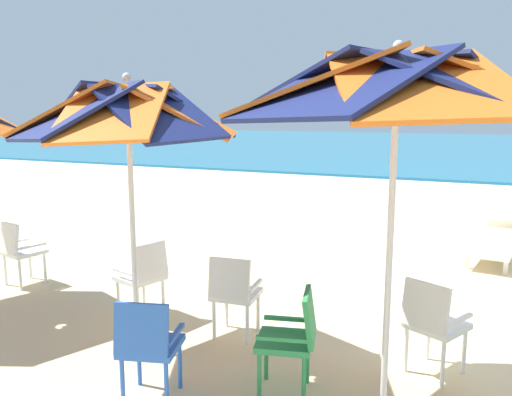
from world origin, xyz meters
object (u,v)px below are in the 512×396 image
plastic_chair_1 (433,321)px  beach_umbrella_1 (128,115)px  plastic_chair_4 (144,274)px  plastic_chair_0 (293,335)px  beach_umbrella_0 (397,90)px  plastic_chair_6 (19,249)px  sun_lounger_1 (496,240)px  plastic_chair_3 (148,343)px  plastic_chair_2 (234,291)px

plastic_chair_1 → beach_umbrella_1: beach_umbrella_1 is taller
plastic_chair_1 → plastic_chair_4: (-3.06, 0.08, 0.00)m
plastic_chair_0 → plastic_chair_1: 1.26m
beach_umbrella_0 → plastic_chair_0: beach_umbrella_0 is taller
plastic_chair_0 → plastic_chair_6: (-4.19, 1.05, 0.00)m
plastic_chair_4 → plastic_chair_6: (-2.13, 0.21, 0.00)m
beach_umbrella_0 → beach_umbrella_1: size_ratio=1.06×
plastic_chair_0 → sun_lounger_1: bearing=72.9°
plastic_chair_4 → plastic_chair_6: same height
plastic_chair_3 → sun_lounger_1: plastic_chair_3 is taller
plastic_chair_4 → plastic_chair_6: bearing=174.3°
beach_umbrella_1 → beach_umbrella_0: bearing=-0.9°
plastic_chair_4 → plastic_chair_2: bearing=-4.5°
plastic_chair_0 → plastic_chair_2: (-0.90, 0.74, 0.00)m
plastic_chair_4 → sun_lounger_1: bearing=49.5°
plastic_chair_0 → sun_lounger_1: plastic_chair_0 is taller
beach_umbrella_0 → plastic_chair_0: bearing=-171.8°
beach_umbrella_1 → plastic_chair_2: beach_umbrella_1 is taller
plastic_chair_2 → plastic_chair_1: bearing=0.4°
beach_umbrella_0 → plastic_chair_1: bearing=66.5°
beach_umbrella_1 → plastic_chair_6: beach_umbrella_1 is taller
beach_umbrella_1 → sun_lounger_1: size_ratio=1.18×
beach_umbrella_0 → plastic_chair_0: 2.06m
plastic_chair_2 → plastic_chair_3: same height
plastic_chair_1 → plastic_chair_2: 1.90m
plastic_chair_4 → plastic_chair_3: bearing=-53.0°
plastic_chair_4 → beach_umbrella_0: bearing=-14.8°
beach_umbrella_1 → sun_lounger_1: 6.20m
plastic_chair_2 → beach_umbrella_0: bearing=-21.6°
plastic_chair_0 → plastic_chair_1: bearing=37.1°
beach_umbrella_1 → plastic_chair_4: (-0.41, 0.69, -1.75)m
plastic_chair_3 → plastic_chair_0: bearing=31.1°
beach_umbrella_1 → plastic_chair_6: (-2.54, 0.91, -1.75)m
beach_umbrella_0 → plastic_chair_2: size_ratio=3.20×
plastic_chair_2 → plastic_chair_6: bearing=174.7°
plastic_chair_2 → plastic_chair_4: same height
beach_umbrella_0 → plastic_chair_6: (-4.91, 0.94, -1.93)m
beach_umbrella_1 → plastic_chair_1: bearing=13.1°
beach_umbrella_0 → plastic_chair_6: 5.36m
plastic_chair_2 → plastic_chair_0: bearing=-39.7°
plastic_chair_2 → plastic_chair_3: size_ratio=1.00×
plastic_chair_3 → plastic_chair_6: (-3.21, 1.64, 0.00)m
plastic_chair_0 → plastic_chair_6: bearing=166.0°
plastic_chair_0 → plastic_chair_2: 1.17m
beach_umbrella_1 → plastic_chair_4: bearing=120.5°
plastic_chair_3 → plastic_chair_6: size_ratio=1.00×
plastic_chair_1 → plastic_chair_6: 5.20m
plastic_chair_4 → sun_lounger_1: plastic_chair_4 is taller
plastic_chair_2 → plastic_chair_4: bearing=175.5°
plastic_chair_1 → plastic_chair_4: size_ratio=1.00×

